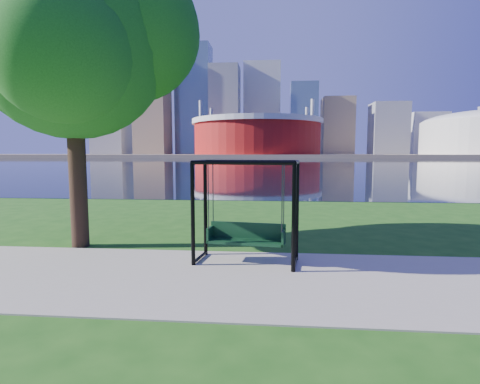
# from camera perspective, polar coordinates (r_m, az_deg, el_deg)

# --- Properties ---
(ground) EXTENTS (900.00, 900.00, 0.00)m
(ground) POSITION_cam_1_polar(r_m,az_deg,el_deg) (8.20, -1.49, -11.98)
(ground) COLOR #1E5114
(ground) RESTS_ON ground
(path) EXTENTS (120.00, 4.00, 0.03)m
(path) POSITION_cam_1_polar(r_m,az_deg,el_deg) (7.72, -1.93, -13.01)
(path) COLOR #9E937F
(path) RESTS_ON ground
(river) EXTENTS (900.00, 180.00, 0.02)m
(river) POSITION_cam_1_polar(r_m,az_deg,el_deg) (109.78, 4.71, 4.55)
(river) COLOR black
(river) RESTS_ON ground
(far_bank) EXTENTS (900.00, 228.00, 2.00)m
(far_bank) POSITION_cam_1_polar(r_m,az_deg,el_deg) (313.75, 5.03, 5.57)
(far_bank) COLOR #937F60
(far_bank) RESTS_ON ground
(stadium) EXTENTS (83.00, 83.00, 32.00)m
(stadium) POSITION_cam_1_polar(r_m,az_deg,el_deg) (243.28, 2.62, 8.63)
(stadium) COLOR maroon
(stadium) RESTS_ON far_bank
(skyline) EXTENTS (392.00, 66.00, 96.50)m
(skyline) POSITION_cam_1_polar(r_m,az_deg,el_deg) (328.88, 4.33, 11.68)
(skyline) COLOR gray
(skyline) RESTS_ON far_bank
(swing) EXTENTS (2.42, 1.29, 2.37)m
(swing) POSITION_cam_1_polar(r_m,az_deg,el_deg) (8.51, 0.96, -3.38)
(swing) COLOR black
(swing) RESTS_ON ground
(park_tree) EXTENTS (6.39, 5.77, 7.94)m
(park_tree) POSITION_cam_1_polar(r_m,az_deg,el_deg) (11.35, -24.39, 20.70)
(park_tree) COLOR black
(park_tree) RESTS_ON ground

